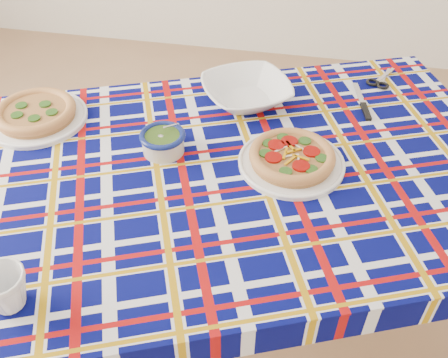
% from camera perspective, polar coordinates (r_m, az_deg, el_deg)
% --- Properties ---
extents(floor, '(4.00, 4.00, 0.00)m').
position_cam_1_polar(floor, '(1.96, -8.13, -13.04)').
color(floor, '#9B7250').
rests_on(floor, ground).
extents(dining_table, '(1.77, 1.46, 0.72)m').
position_cam_1_polar(dining_table, '(1.39, 0.97, -1.06)').
color(dining_table, brown).
rests_on(dining_table, floor).
extents(tablecloth, '(1.81, 1.50, 0.10)m').
position_cam_1_polar(tablecloth, '(1.38, 0.98, -0.34)').
color(tablecloth, '#04074E').
rests_on(tablecloth, dining_table).
extents(main_focaccia_plate, '(0.36, 0.36, 0.06)m').
position_cam_1_polar(main_focaccia_plate, '(1.35, 7.78, 2.58)').
color(main_focaccia_plate, '#A06A39').
rests_on(main_focaccia_plate, tablecloth).
extents(pesto_bowl, '(0.17, 0.17, 0.08)m').
position_cam_1_polar(pesto_bowl, '(1.39, -7.01, 4.41)').
color(pesto_bowl, '#243E11').
rests_on(pesto_bowl, tablecloth).
extents(serving_bowl, '(0.37, 0.37, 0.07)m').
position_cam_1_polar(serving_bowl, '(1.59, 2.58, 9.91)').
color(serving_bowl, white).
rests_on(serving_bowl, tablecloth).
extents(second_focaccia_plate, '(0.41, 0.41, 0.06)m').
position_cam_1_polar(second_focaccia_plate, '(1.60, -20.72, 7.13)').
color(second_focaccia_plate, '#A06A39').
rests_on(second_focaccia_plate, tablecloth).
extents(mug, '(0.13, 0.13, 0.09)m').
position_cam_1_polar(mug, '(1.11, -23.77, -11.55)').
color(mug, white).
rests_on(mug, tablecloth).
extents(table_knife, '(0.06, 0.23, 0.01)m').
position_cam_1_polar(table_knife, '(1.69, 15.21, 9.35)').
color(table_knife, silver).
rests_on(table_knife, tablecloth).
extents(kitchen_scissors, '(0.14, 0.19, 0.01)m').
position_cam_1_polar(kitchen_scissors, '(1.81, 17.96, 11.21)').
color(kitchen_scissors, silver).
rests_on(kitchen_scissors, tablecloth).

